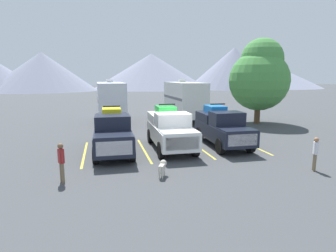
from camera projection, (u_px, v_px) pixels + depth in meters
ground_plane at (173, 150)px, 16.58m from camera, size 240.00×240.00×0.00m
pickup_truck_a at (113, 131)px, 16.05m from camera, size 2.16×5.72×2.56m
pickup_truck_b at (170, 128)px, 16.85m from camera, size 2.21×5.47×2.60m
pickup_truck_c at (222, 127)px, 17.62m from camera, size 2.15×5.27×2.55m
lot_stripe_a at (85, 154)px, 15.84m from camera, size 0.12×5.50×0.01m
lot_stripe_b at (144, 150)px, 16.58m from camera, size 0.12×5.50×0.01m
lot_stripe_c at (198, 147)px, 17.33m from camera, size 0.12×5.50×0.01m
lot_stripe_d at (248, 144)px, 18.08m from camera, size 0.12×5.50×0.01m
camper_trailer_a at (111, 100)px, 25.94m from camera, size 2.49×7.74×4.00m
camper_trailer_b at (185, 99)px, 27.35m from camera, size 2.67×7.85×3.99m
person_a at (315, 152)px, 12.82m from camera, size 0.26×0.32×1.56m
person_b at (61, 160)px, 11.37m from camera, size 0.28×0.33×1.64m
dog at (162, 166)px, 12.20m from camera, size 0.48×0.79×0.68m
tree_a at (260, 75)px, 25.35m from camera, size 5.35×5.35×7.63m
mountain_ridge at (108, 70)px, 90.71m from camera, size 161.59×46.41×14.46m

